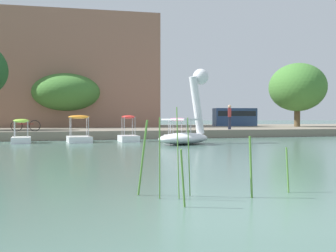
% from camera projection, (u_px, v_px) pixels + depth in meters
% --- Properties ---
extents(ground_plane, '(522.43, 522.43, 0.00)m').
position_uv_depth(ground_plane, '(255.00, 215.00, 5.28)').
color(ground_plane, '#47665B').
extents(shore_bank_far, '(143.44, 22.65, 0.55)m').
position_uv_depth(shore_bank_far, '(82.00, 130.00, 34.64)').
color(shore_bank_far, slate).
rests_on(shore_bank_far, ground_plane).
extents(swan_boat, '(3.70, 3.13, 4.00)m').
position_uv_depth(swan_boat, '(188.00, 124.00, 20.11)').
color(swan_boat, white).
rests_on(swan_boat, ground_plane).
extents(pedal_boat_pink, '(1.19, 1.88, 1.37)m').
position_uv_depth(pedal_boat_pink, '(177.00, 133.00, 23.67)').
color(pedal_boat_pink, white).
rests_on(pedal_boat_pink, ground_plane).
extents(pedal_boat_red, '(1.03, 1.71, 1.51)m').
position_uv_depth(pedal_boat_red, '(128.00, 134.00, 22.35)').
color(pedal_boat_red, white).
rests_on(pedal_boat_red, ground_plane).
extents(pedal_boat_orange, '(1.33, 2.04, 1.51)m').
position_uv_depth(pedal_boat_orange, '(79.00, 135.00, 21.61)').
color(pedal_boat_orange, white).
rests_on(pedal_boat_orange, ground_plane).
extents(pedal_boat_lime, '(1.06, 1.98, 1.30)m').
position_uv_depth(pedal_boat_lime, '(21.00, 135.00, 20.95)').
color(pedal_boat_lime, white).
rests_on(pedal_boat_lime, ground_plane).
extents(tree_broadleaf_behind_dock, '(7.92, 7.99, 4.70)m').
position_uv_depth(tree_broadleaf_behind_dock, '(66.00, 93.00, 33.72)').
color(tree_broadleaf_behind_dock, '#4C3823').
rests_on(tree_broadleaf_behind_dock, shore_bank_far).
extents(tree_sapling_by_fence, '(6.27, 6.83, 6.04)m').
position_uv_depth(tree_sapling_by_fence, '(297.00, 87.00, 36.90)').
color(tree_sapling_by_fence, brown).
rests_on(tree_sapling_by_fence, shore_bank_far).
extents(person_on_path, '(0.28, 0.27, 1.76)m').
position_uv_depth(person_on_path, '(230.00, 116.00, 27.68)').
color(person_on_path, '#23283D').
rests_on(person_on_path, shore_bank_far).
extents(bicycle_parked, '(1.71, 0.11, 0.69)m').
position_uv_depth(bicycle_parked, '(26.00, 126.00, 23.40)').
color(bicycle_parked, black).
rests_on(bicycle_parked, shore_bank_far).
extents(parked_van, '(4.60, 2.36, 1.86)m').
position_uv_depth(parked_van, '(235.00, 116.00, 40.85)').
color(parked_van, navy).
rests_on(parked_van, shore_bank_far).
extents(apartment_block, '(17.31, 13.90, 10.21)m').
position_uv_depth(apartment_block, '(71.00, 76.00, 39.14)').
color(apartment_block, '#996B56').
rests_on(apartment_block, shore_bank_far).
extents(reed_clump_foreground, '(2.65, 1.18, 1.51)m').
position_uv_depth(reed_clump_foreground, '(199.00, 164.00, 6.41)').
color(reed_clump_foreground, '#4C7F33').
rests_on(reed_clump_foreground, ground_plane).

